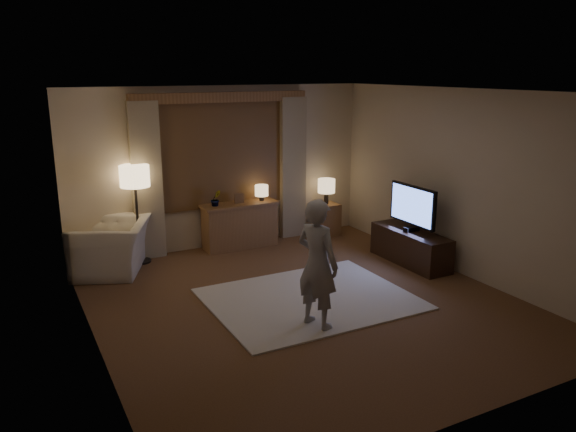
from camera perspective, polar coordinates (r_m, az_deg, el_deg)
room at (r=7.15m, az=-0.20°, el=2.50°), size 5.04×5.54×2.64m
rug at (r=7.23m, az=2.24°, el=-8.41°), size 2.50×2.00×0.02m
sideboard at (r=9.22m, az=-4.91°, el=-1.04°), size 1.20×0.40×0.70m
picture_frame at (r=9.11m, az=-4.98°, el=1.68°), size 0.16×0.02×0.20m
plant at (r=8.96m, az=-7.34°, el=1.72°), size 0.17×0.13×0.30m
table_lamp_sideboard at (r=9.24m, az=-2.70°, el=2.54°), size 0.22×0.22×0.30m
floor_lamp at (r=8.53m, az=-15.29°, el=3.40°), size 0.43×0.43×1.49m
armchair at (r=8.46m, az=-17.47°, el=-2.99°), size 1.37×1.44×0.74m
side_table at (r=9.91m, az=3.87°, el=-0.32°), size 0.40×0.40×0.56m
table_lamp_side at (r=9.77m, az=3.92°, el=3.01°), size 0.30×0.30×0.44m
tv_stand at (r=8.66m, az=12.33°, el=-3.09°), size 0.45×1.40×0.50m
tv at (r=8.49m, az=12.55°, el=0.97°), size 0.23×0.96×0.69m
person at (r=6.24m, az=3.01°, el=-4.86°), size 0.52×0.63×1.47m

